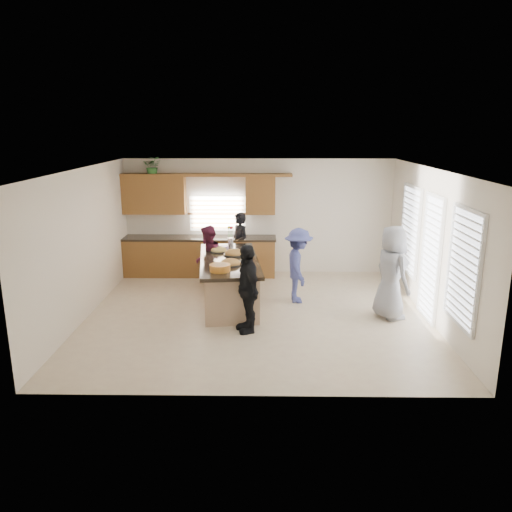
{
  "coord_description": "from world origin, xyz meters",
  "views": [
    {
      "loc": [
        0.12,
        -9.06,
        3.54
      ],
      "look_at": [
        -0.02,
        0.12,
        1.15
      ],
      "focal_mm": 35.0,
      "sensor_mm": 36.0,
      "label": 1
    }
  ],
  "objects_px": {
    "woman_left_mid": "(208,260)",
    "woman_left_front": "(247,288)",
    "woman_left_back": "(239,245)",
    "woman_right_back": "(298,265)",
    "island": "(229,282)",
    "woman_right_front": "(392,273)",
    "salad_bowl": "(220,267)"
  },
  "relations": [
    {
      "from": "woman_right_front",
      "to": "woman_left_front",
      "type": "bearing_deg",
      "value": 84.19
    },
    {
      "from": "salad_bowl",
      "to": "woman_left_back",
      "type": "relative_size",
      "value": 0.24
    },
    {
      "from": "woman_left_mid",
      "to": "woman_right_back",
      "type": "bearing_deg",
      "value": 75.11
    },
    {
      "from": "woman_left_back",
      "to": "woman_left_mid",
      "type": "bearing_deg",
      "value": -60.59
    },
    {
      "from": "island",
      "to": "woman_right_back",
      "type": "height_order",
      "value": "woman_right_back"
    },
    {
      "from": "woman_right_front",
      "to": "woman_left_back",
      "type": "bearing_deg",
      "value": 27.8
    },
    {
      "from": "woman_left_mid",
      "to": "woman_left_front",
      "type": "xyz_separation_m",
      "value": [
        0.92,
        -2.12,
        0.05
      ]
    },
    {
      "from": "island",
      "to": "woman_left_front",
      "type": "distance_m",
      "value": 1.53
    },
    {
      "from": "woman_left_back",
      "to": "woman_right_back",
      "type": "xyz_separation_m",
      "value": [
        1.29,
        -1.8,
        -0.01
      ]
    },
    {
      "from": "island",
      "to": "woman_left_back",
      "type": "distance_m",
      "value": 1.96
    },
    {
      "from": "woman_left_back",
      "to": "island",
      "type": "bearing_deg",
      "value": -37.59
    },
    {
      "from": "woman_right_back",
      "to": "woman_right_front",
      "type": "distance_m",
      "value": 1.9
    },
    {
      "from": "woman_right_back",
      "to": "woman_left_mid",
      "type": "bearing_deg",
      "value": 71.67
    },
    {
      "from": "salad_bowl",
      "to": "woman_left_back",
      "type": "xyz_separation_m",
      "value": [
        0.22,
        2.84,
        -0.24
      ]
    },
    {
      "from": "woman_left_mid",
      "to": "woman_right_back",
      "type": "distance_m",
      "value": 1.99
    },
    {
      "from": "island",
      "to": "woman_right_back",
      "type": "distance_m",
      "value": 1.45
    },
    {
      "from": "island",
      "to": "woman_left_front",
      "type": "height_order",
      "value": "woman_left_front"
    },
    {
      "from": "woman_left_mid",
      "to": "woman_right_front",
      "type": "height_order",
      "value": "woman_right_front"
    },
    {
      "from": "woman_left_back",
      "to": "woman_right_back",
      "type": "relative_size",
      "value": 1.01
    },
    {
      "from": "island",
      "to": "salad_bowl",
      "type": "bearing_deg",
      "value": -103.07
    },
    {
      "from": "woman_left_front",
      "to": "island",
      "type": "bearing_deg",
      "value": 177.7
    },
    {
      "from": "woman_left_mid",
      "to": "island",
      "type": "bearing_deg",
      "value": 37.5
    },
    {
      "from": "woman_left_back",
      "to": "woman_right_front",
      "type": "distance_m",
      "value": 4.01
    },
    {
      "from": "woman_left_mid",
      "to": "woman_right_back",
      "type": "xyz_separation_m",
      "value": [
        1.92,
        -0.54,
        0.03
      ]
    },
    {
      "from": "salad_bowl",
      "to": "woman_right_front",
      "type": "relative_size",
      "value": 0.22
    },
    {
      "from": "salad_bowl",
      "to": "woman_right_back",
      "type": "xyz_separation_m",
      "value": [
        1.52,
        1.04,
        -0.25
      ]
    },
    {
      "from": "woman_left_back",
      "to": "woman_left_mid",
      "type": "distance_m",
      "value": 1.4
    },
    {
      "from": "woman_left_back",
      "to": "woman_right_front",
      "type": "height_order",
      "value": "woman_right_front"
    },
    {
      "from": "woman_left_back",
      "to": "woman_right_front",
      "type": "bearing_deg",
      "value": 13.88
    },
    {
      "from": "woman_left_mid",
      "to": "woman_right_front",
      "type": "bearing_deg",
      "value": 69.31
    },
    {
      "from": "woman_left_back",
      "to": "woman_right_back",
      "type": "distance_m",
      "value": 2.21
    },
    {
      "from": "woman_left_back",
      "to": "woman_left_mid",
      "type": "xyz_separation_m",
      "value": [
        -0.62,
        -1.25,
        -0.04
      ]
    }
  ]
}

